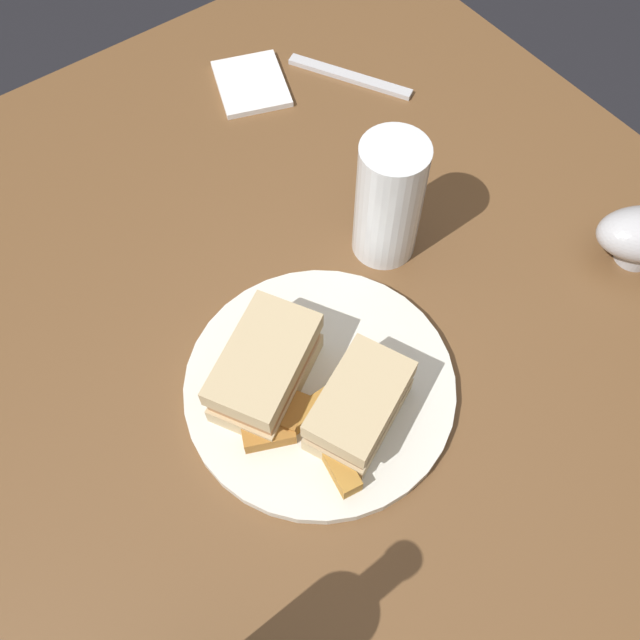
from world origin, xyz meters
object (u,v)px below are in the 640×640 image
object	(u,v)px
plate	(320,386)
pint_glass	(390,208)
napkin	(251,84)
sandwich_half_right	(359,406)
fork	(350,77)
sandwich_half_left	(265,368)

from	to	relation	value
plate	pint_glass	distance (m)	0.21
napkin	sandwich_half_right	bearing A→B (deg)	158.40
pint_glass	fork	world-z (taller)	pint_glass
sandwich_half_left	pint_glass	xyz separation A→B (m)	(0.07, -0.21, 0.02)
sandwich_half_left	sandwich_half_right	xyz separation A→B (m)	(-0.09, -0.05, -0.00)
plate	sandwich_half_left	bearing A→B (deg)	51.99
sandwich_half_left	fork	distance (m)	0.48
pint_glass	fork	size ratio (longest dim) A/B	0.87
napkin	fork	bearing A→B (deg)	-120.41
sandwich_half_left	fork	xyz separation A→B (m)	(0.32, -0.35, -0.04)
plate	pint_glass	xyz separation A→B (m)	(0.10, -0.17, 0.06)
plate	sandwich_half_left	size ratio (longest dim) A/B	1.95
fork	pint_glass	bearing A→B (deg)	-58.79
plate	sandwich_half_right	distance (m)	0.07
plate	napkin	distance (m)	0.46
sandwich_half_left	sandwich_half_right	size ratio (longest dim) A/B	1.12
sandwich_half_right	fork	xyz separation A→B (m)	(0.40, -0.30, -0.04)
pint_glass	fork	xyz separation A→B (m)	(0.25, -0.14, -0.07)
sandwich_half_left	sandwich_half_right	distance (m)	0.10
sandwich_half_left	napkin	xyz separation A→B (m)	(0.39, -0.24, -0.04)
sandwich_half_left	sandwich_half_right	world-z (taller)	sandwich_half_left
plate	pint_glass	size ratio (longest dim) A/B	1.78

